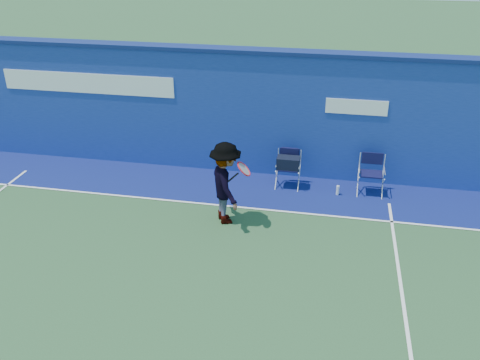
% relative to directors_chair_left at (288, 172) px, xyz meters
% --- Properties ---
extents(ground, '(80.00, 80.00, 0.00)m').
position_rel_directors_chair_left_xyz_m(ground, '(-2.15, -4.43, -0.39)').
color(ground, '#294E2C').
rests_on(ground, ground).
extents(stadium_wall, '(24.00, 0.50, 3.08)m').
position_rel_directors_chair_left_xyz_m(stadium_wall, '(-2.15, 0.77, 1.16)').
color(stadium_wall, navy).
rests_on(stadium_wall, ground).
extents(out_of_bounds_strip, '(24.00, 1.80, 0.01)m').
position_rel_directors_chair_left_xyz_m(out_of_bounds_strip, '(-2.15, -0.33, -0.38)').
color(out_of_bounds_strip, navy).
rests_on(out_of_bounds_strip, ground).
extents(court_lines, '(24.00, 12.00, 0.01)m').
position_rel_directors_chair_left_xyz_m(court_lines, '(-2.15, -3.83, -0.37)').
color(court_lines, white).
rests_on(court_lines, out_of_bounds_strip).
extents(directors_chair_left, '(0.54, 0.50, 0.91)m').
position_rel_directors_chair_left_xyz_m(directors_chair_left, '(0.00, 0.00, 0.00)').
color(directors_chair_left, silver).
rests_on(directors_chair_left, ground).
extents(directors_chair_right, '(0.56, 0.50, 0.93)m').
position_rel_directors_chair_left_xyz_m(directors_chair_right, '(1.92, 0.02, -0.09)').
color(directors_chair_right, silver).
rests_on(directors_chair_right, ground).
extents(water_bottle, '(0.07, 0.07, 0.23)m').
position_rel_directors_chair_left_xyz_m(water_bottle, '(1.19, -0.21, -0.27)').
color(water_bottle, silver).
rests_on(water_bottle, ground).
extents(tennis_player, '(1.12, 1.32, 1.77)m').
position_rel_directors_chair_left_xyz_m(tennis_player, '(-1.11, -1.82, 0.50)').
color(tennis_player, '#EA4738').
rests_on(tennis_player, ground).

